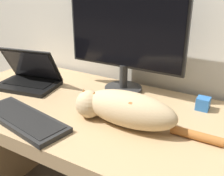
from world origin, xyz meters
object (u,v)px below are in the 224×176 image
Objects in this scene: monitor at (124,32)px; external_keyboard at (23,119)px; laptop at (29,79)px; cat at (124,108)px.

external_keyboard is (-0.20, -0.48, -0.29)m from monitor.
external_keyboard is (0.26, -0.28, -0.03)m from laptop.
monitor reaches higher than cat.
monitor is 0.40m from cat.
laptop is (-0.46, -0.19, -0.25)m from monitor.
monitor is at bearing 77.46° from external_keyboard.
laptop is at bearing -157.01° from monitor.
external_keyboard is 0.78× the size of cat.
laptop is 0.39m from external_keyboard.
monitor is at bearing 12.62° from laptop.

